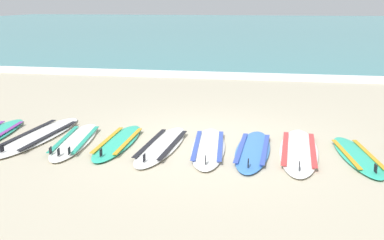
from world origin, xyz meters
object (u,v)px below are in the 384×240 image
(surfboard_1, at_px, (39,136))
(surfboard_2, at_px, (75,141))
(surfboard_5, at_px, (208,147))
(surfboard_7, at_px, (299,150))
(surfboard_4, at_px, (162,145))
(surfboard_6, at_px, (253,150))
(surfboard_8, at_px, (357,156))
(surfboard_3, at_px, (118,142))

(surfboard_1, xyz_separation_m, surfboard_2, (0.76, -0.16, 0.00))
(surfboard_5, xyz_separation_m, surfboard_7, (1.45, 0.08, -0.00))
(surfboard_4, xyz_separation_m, surfboard_6, (1.50, 0.02, 0.00))
(surfboard_2, relative_size, surfboard_6, 1.01)
(surfboard_7, bearing_deg, surfboard_8, -7.05)
(surfboard_2, height_order, surfboard_7, same)
(surfboard_3, relative_size, surfboard_6, 0.95)
(surfboard_3, xyz_separation_m, surfboard_5, (1.55, -0.00, -0.00))
(surfboard_1, distance_m, surfboard_4, 2.29)
(surfboard_2, distance_m, surfboard_8, 4.62)
(surfboard_2, height_order, surfboard_5, same)
(surfboard_2, height_order, surfboard_4, same)
(surfboard_8, bearing_deg, surfboard_3, 179.59)
(surfboard_4, bearing_deg, surfboard_1, 176.10)
(surfboard_3, distance_m, surfboard_8, 3.87)
(surfboard_8, bearing_deg, surfboard_5, 179.38)
(surfboard_5, relative_size, surfboard_8, 1.12)
(surfboard_6, bearing_deg, surfboard_5, 177.81)
(surfboard_5, distance_m, surfboard_7, 1.45)
(surfboard_1, distance_m, surfboard_5, 3.06)
(surfboard_1, bearing_deg, surfboard_4, -3.90)
(surfboard_2, relative_size, surfboard_8, 1.10)
(surfboard_6, bearing_deg, surfboard_7, 8.70)
(surfboard_2, xyz_separation_m, surfboard_4, (1.52, 0.01, -0.00))
(surfboard_3, xyz_separation_m, surfboard_6, (2.27, -0.03, -0.00))
(surfboard_3, height_order, surfboard_5, same)
(surfboard_1, bearing_deg, surfboard_6, -2.00)
(surfboard_4, relative_size, surfboard_8, 1.12)
(surfboard_3, distance_m, surfboard_5, 1.55)
(surfboard_3, xyz_separation_m, surfboard_7, (3.00, 0.08, -0.00))
(surfboard_1, xyz_separation_m, surfboard_6, (3.78, -0.13, 0.00))
(surfboard_3, relative_size, surfboard_4, 0.92)
(surfboard_3, distance_m, surfboard_7, 3.00)
(surfboard_1, relative_size, surfboard_7, 1.06)
(surfboard_5, bearing_deg, surfboard_1, 178.04)
(surfboard_6, height_order, surfboard_8, same)
(surfboard_4, distance_m, surfboard_5, 0.77)
(surfboard_1, height_order, surfboard_4, same)
(surfboard_2, distance_m, surfboard_7, 3.75)
(surfboard_5, bearing_deg, surfboard_2, -178.51)
(surfboard_4, distance_m, surfboard_6, 1.50)
(surfboard_4, bearing_deg, surfboard_5, 3.78)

